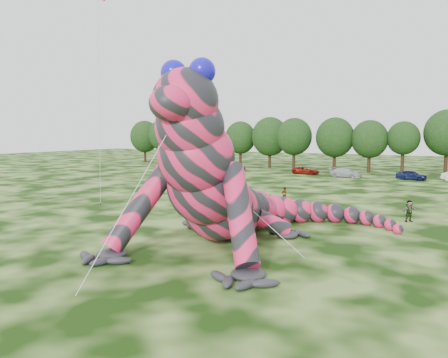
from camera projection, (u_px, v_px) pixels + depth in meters
ground at (236, 264)px, 22.86m from camera, size 240.00×240.00×0.00m
inflatable_gecko at (229, 156)px, 27.76m from camera, size 19.46×22.60×10.71m
flying_kite at (98, 12)px, 36.64m from camera, size 3.30×2.68×19.14m
tree_0 at (145, 141)px, 100.20m from camera, size 6.91×6.22×9.51m
tree_1 at (163, 141)px, 96.15m from camera, size 6.74×6.07×9.81m
tree_2 at (185, 142)px, 94.20m from camera, size 7.04×6.34×9.64m
tree_3 at (210, 143)px, 89.20m from camera, size 5.81×5.23×9.44m
tree_4 at (240, 144)px, 87.71m from camera, size 6.22×5.60×9.06m
tree_5 at (270, 142)px, 84.28m from camera, size 7.16×6.44×9.80m
tree_6 at (294, 144)px, 80.08m from camera, size 6.52×5.86×9.49m
tree_7 at (335, 144)px, 76.57m from camera, size 6.68×6.01×9.48m
tree_8 at (369, 146)px, 73.92m from camera, size 6.14×5.53×8.94m
tree_9 at (403, 148)px, 71.69m from camera, size 5.27×4.74×8.68m
tree_10 at (447, 142)px, 69.60m from camera, size 7.09×6.38×10.50m
car_0 at (202, 166)px, 78.79m from camera, size 4.33×2.05×1.43m
car_1 at (234, 167)px, 77.79m from camera, size 4.10×2.01×1.29m
car_2 at (306, 170)px, 71.61m from camera, size 4.52×2.17×1.24m
car_3 at (346, 173)px, 66.56m from camera, size 5.18×2.95×1.41m
car_4 at (411, 175)px, 62.99m from camera, size 4.35×2.16×1.42m
spectator_0 at (284, 195)px, 42.37m from camera, size 0.64×0.69×1.59m
spectator_5 at (409, 211)px, 33.57m from camera, size 1.45×1.44×1.68m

